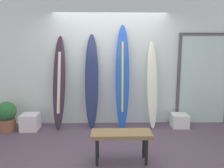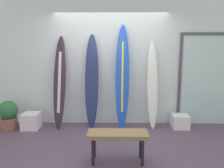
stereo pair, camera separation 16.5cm
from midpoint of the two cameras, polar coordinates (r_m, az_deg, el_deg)
The scene contains 11 objects.
ground at distance 3.88m, azimuth -1.41°, elevation -16.71°, with size 8.00×8.00×0.04m, color #544256.
wall_back at distance 4.81m, azimuth -1.46°, elevation 5.79°, with size 7.20×0.20×2.80m, color silver.
surfboard_charcoal at distance 4.63m, azimuth -15.25°, elevation 0.41°, with size 0.29×0.50×2.00m.
surfboard_navy at distance 4.53m, azimuth -6.62°, elevation 0.54°, with size 0.30×0.40×2.04m.
surfboard_cobalt at distance 4.47m, azimuth 1.81°, elevation 1.87°, with size 0.32×0.52×2.25m.
surfboard_ivory at distance 4.61m, azimuth 9.97°, elevation -0.40°, with size 0.23×0.41×1.89m.
display_block_left at distance 4.87m, azimuth -22.37°, elevation -9.56°, with size 0.36×0.36×0.35m.
display_block_center at distance 4.89m, azimuth 17.03°, elevation -9.53°, with size 0.36×0.36×0.29m.
glass_door at distance 5.18m, azimuth 22.90°, elevation 1.63°, with size 1.21×0.06×2.07m.
potted_plant at distance 4.97m, azimuth -27.71°, elevation -7.58°, with size 0.40×0.40×0.62m.
bench at distance 3.21m, azimuth 1.04°, elevation -14.11°, with size 0.90×0.33×0.47m.
Camera 1 is at (-0.07, -3.50, 1.65)m, focal length 33.41 mm.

